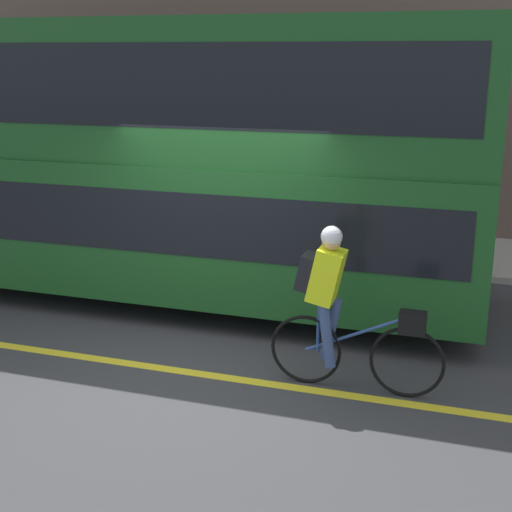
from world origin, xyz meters
The scene contains 6 objects.
ground_plane centered at (0.00, 0.00, 0.00)m, with size 80.00×80.00×0.00m, color #38383A.
road_center_line centered at (0.00, -0.06, 0.00)m, with size 50.00×0.14×0.01m, color yellow.
sidewalk_curb centered at (0.00, 5.35, 0.05)m, with size 60.00×2.41×0.10m.
bus centered at (-2.13, 2.25, 2.05)m, with size 10.29×2.60×3.70m.
cyclist_on_bike centered at (1.59, 0.09, 0.90)m, with size 1.77×0.32×1.69m.
trash_bin centered at (-3.58, 5.23, 0.59)m, with size 0.56×0.56×0.97m.
Camera 1 is at (2.86, -6.48, 3.32)m, focal length 50.00 mm.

